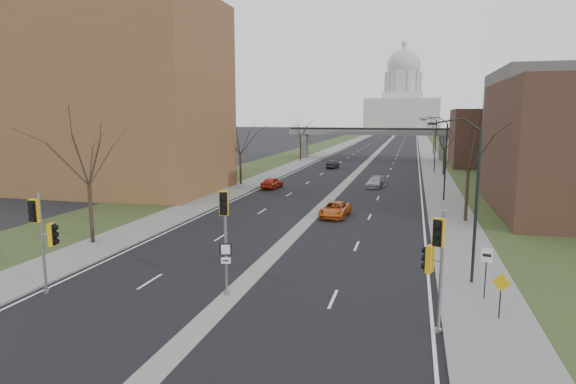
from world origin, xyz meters
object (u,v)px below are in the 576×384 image
at_px(speed_limit_sign, 486,264).
at_px(car_left_near, 272,183).
at_px(signal_pole_right, 436,254).
at_px(signal_pole_left, 43,229).
at_px(warning_sign, 501,289).
at_px(car_right_mid, 375,182).
at_px(car_left_far, 333,165).
at_px(car_right_near, 335,209).
at_px(signal_pole_median, 225,223).

xyz_separation_m(speed_limit_sign, car_left_near, (-20.35, 32.49, -1.14)).
distance_m(speed_limit_sign, car_left_near, 38.36).
bearing_deg(signal_pole_right, car_left_near, 139.21).
height_order(signal_pole_left, warning_sign, signal_pole_left).
bearing_deg(signal_pole_left, car_right_mid, 59.87).
relative_size(signal_pole_left, car_right_mid, 1.17).
height_order(warning_sign, car_right_mid, warning_sign).
xyz_separation_m(speed_limit_sign, car_left_far, (-16.80, 57.02, -1.21)).
relative_size(signal_pole_right, car_left_far, 1.32).
xyz_separation_m(signal_pole_left, speed_limit_sign, (21.03, 4.74, -1.53)).
relative_size(car_left_far, car_right_near, 0.82).
distance_m(warning_sign, car_right_mid, 39.83).
relative_size(signal_pole_right, speed_limit_sign, 2.05).
relative_size(speed_limit_sign, car_right_mid, 0.57).
height_order(car_right_near, car_right_mid, car_right_near).
xyz_separation_m(car_left_far, car_right_mid, (8.72, -20.43, 0.00)).
xyz_separation_m(signal_pole_left, car_right_near, (10.91, 22.38, -2.72)).
bearing_deg(car_right_near, speed_limit_sign, -56.45).
distance_m(car_left_near, car_right_near, 18.03).
bearing_deg(signal_pole_left, car_right_near, 51.28).
xyz_separation_m(signal_pole_left, signal_pole_median, (8.73, 2.01, 0.38)).
bearing_deg(car_right_mid, signal_pole_left, -100.54).
bearing_deg(car_left_far, signal_pole_right, 109.49).
height_order(signal_pole_right, car_left_far, signal_pole_right).
bearing_deg(signal_pole_right, warning_sign, 58.29).
distance_m(speed_limit_sign, warning_sign, 2.38).
relative_size(signal_pole_left, warning_sign, 2.52).
distance_m(warning_sign, car_left_near, 40.49).
relative_size(speed_limit_sign, car_left_far, 0.65).
bearing_deg(car_left_far, car_right_near, 106.06).
bearing_deg(signal_pole_median, speed_limit_sign, -3.61).
relative_size(signal_pole_left, car_left_far, 1.33).
relative_size(car_left_near, car_right_mid, 0.94).
relative_size(signal_pole_median, signal_pole_right, 1.05).
bearing_deg(car_left_far, signal_pole_left, 92.51).
bearing_deg(speed_limit_sign, signal_pole_left, -154.04).
xyz_separation_m(signal_pole_median, car_left_near, (-8.05, 35.22, -3.05)).
bearing_deg(car_right_mid, car_right_near, -89.29).
xyz_separation_m(signal_pole_median, car_left_far, (-4.50, 59.75, -3.12)).
distance_m(car_left_far, car_right_near, 39.94).
height_order(signal_pole_left, car_left_far, signal_pole_left).
distance_m(signal_pole_left, speed_limit_sign, 21.62).
height_order(speed_limit_sign, car_right_near, speed_limit_sign).
height_order(signal_pole_median, speed_limit_sign, signal_pole_median).
bearing_deg(signal_pole_median, signal_pole_left, 176.90).
bearing_deg(speed_limit_sign, car_right_mid, 115.72).
bearing_deg(signal_pole_median, car_left_far, 78.21).
xyz_separation_m(speed_limit_sign, car_right_near, (-10.12, 17.64, -1.19)).
xyz_separation_m(signal_pole_right, car_right_mid, (-5.51, 40.93, -2.73)).
bearing_deg(car_right_near, car_right_mid, 87.56).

